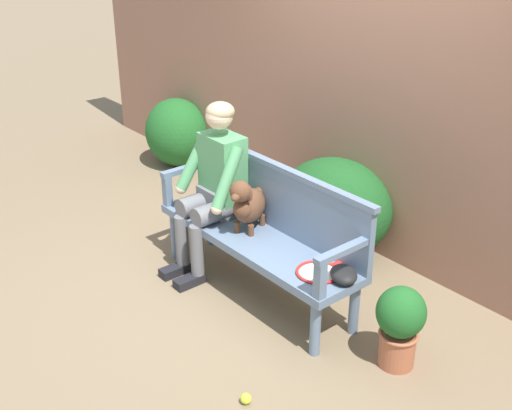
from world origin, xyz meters
The scene contains 14 objects.
ground_plane centered at (0.00, 0.00, 0.00)m, with size 40.00×40.00×0.00m, color #7A664C.
brick_garden_fence centered at (0.00, 1.27, 1.29)m, with size 8.00×0.30×2.58m, color #936651.
hedge_bush_far_right centered at (-0.09, 0.90, 0.39)m, with size 0.98×0.86×0.77m, color #194C1E.
hedge_bush_far_left centered at (-2.47, 0.95, 0.36)m, with size 0.74×0.65×0.73m, color #1E5B23.
garden_bench centered at (0.00, 0.00, 0.40)m, with size 1.77×0.48×0.46m.
bench_backrest centered at (0.00, 0.21, 0.71)m, with size 1.81×0.06×0.50m.
bench_armrest_left_end centered at (-0.84, -0.09, 0.66)m, with size 0.06×0.48×0.28m.
bench_armrest_right_end centered at (0.84, -0.09, 0.66)m, with size 0.06×0.48×0.28m.
person_seated centered at (-0.48, -0.01, 0.73)m, with size 0.56×0.64×1.33m.
dog_on_bench centered at (-0.11, 0.01, 0.67)m, with size 0.31×0.42×0.43m.
tennis_racket centered at (0.64, 0.02, 0.47)m, with size 0.31×0.57×0.03m.
baseball_glove centered at (0.80, 0.05, 0.50)m, with size 0.22×0.17×0.09m, color black.
tennis_ball centered at (0.88, -0.80, 0.03)m, with size 0.07×0.07×0.07m, color #CCDB33.
potted_plant centered at (1.20, 0.14, 0.31)m, with size 0.31×0.31×0.55m.
Camera 1 is at (3.16, -2.61, 2.67)m, focal length 45.74 mm.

